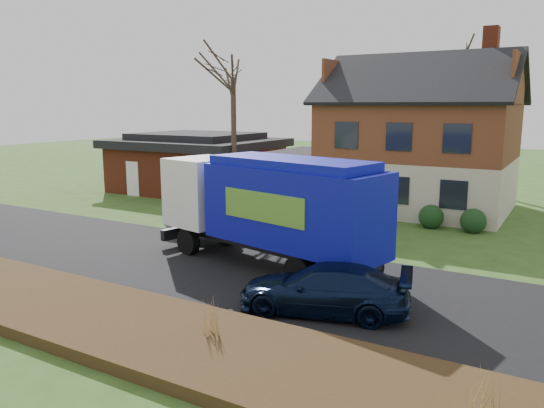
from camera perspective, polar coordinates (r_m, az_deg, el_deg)
The scene contains 12 objects.
ground at distance 17.70m, azimuth -3.28°, elevation -7.32°, with size 120.00×120.00×0.00m, color #304B19.
road at distance 17.69m, azimuth -3.28°, elevation -7.29°, with size 80.00×7.00×0.02m, color black.
mulch_verge at distance 13.82m, azimuth -15.78°, elevation -12.31°, with size 80.00×3.50×0.30m, color #311F10.
main_house at distance 29.05m, azimuth 14.64°, elevation 7.46°, with size 12.95×8.95×9.26m.
ranch_house at distance 34.62m, azimuth -8.05°, elevation 4.46°, with size 9.80×8.20×3.70m.
garbage_truck at distance 17.79m, azimuth -0.21°, elevation 0.01°, with size 9.09×4.19×3.77m.
silver_sedan at distance 23.07m, azimuth -5.21°, elevation -1.02°, with size 1.72×4.94×1.63m, color #A4A8AC.
navy_wagon at distance 14.24m, azimuth 5.60°, elevation -9.08°, with size 1.83×4.51×1.31m, color black.
tree_front_west at distance 29.02m, azimuth -4.24°, elevation 15.39°, with size 3.22×3.22×9.57m.
tree_back at distance 38.39m, azimuth 19.44°, elevation 15.75°, with size 3.52×3.52×11.14m.
grass_clump_mid at distance 12.32m, azimuth -6.58°, elevation -11.85°, with size 0.32×0.26×0.89m.
grass_clump_east at distance 9.93m, azimuth 21.90°, elevation -18.42°, with size 0.35×0.29×0.89m.
Camera 1 is at (9.33, -14.02, 5.43)m, focal length 35.00 mm.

